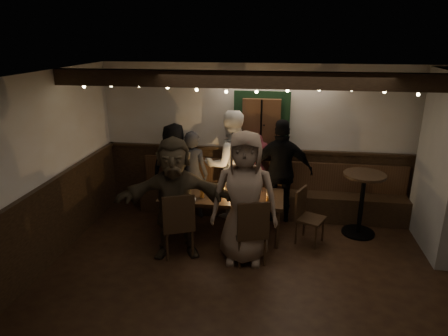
% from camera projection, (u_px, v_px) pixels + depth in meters
% --- Properties ---
extents(room, '(6.02, 5.01, 2.62)m').
position_uv_depth(room, '(343.00, 176.00, 5.85)').
color(room, black).
rests_on(room, ground).
extents(dining_table, '(1.89, 0.81, 0.82)m').
position_uv_depth(dining_table, '(222.00, 198.00, 6.23)').
color(dining_table, black).
rests_on(dining_table, ground).
extents(chair_near_left, '(0.58, 0.58, 0.99)m').
position_uv_depth(chair_near_left, '(178.00, 221.00, 5.60)').
color(chair_near_left, black).
rests_on(chair_near_left, ground).
extents(chair_near_right, '(0.55, 0.55, 0.97)m').
position_uv_depth(chair_near_right, '(251.00, 228.00, 5.42)').
color(chair_near_right, black).
rests_on(chair_near_right, ground).
extents(chair_end, '(0.51, 0.51, 0.85)m').
position_uv_depth(chair_end, '(306.00, 213.00, 6.06)').
color(chair_end, black).
rests_on(chair_end, ground).
extents(high_top, '(0.64, 0.64, 1.02)m').
position_uv_depth(high_top, '(362.00, 196.00, 6.23)').
color(high_top, black).
rests_on(high_top, ground).
extents(person_a, '(0.86, 0.63, 1.63)m').
position_uv_depth(person_a, '(175.00, 170.00, 6.92)').
color(person_a, black).
rests_on(person_a, ground).
extents(person_b, '(0.59, 0.42, 1.52)m').
position_uv_depth(person_b, '(192.00, 174.00, 6.88)').
color(person_b, '#2B2B2F').
rests_on(person_b, ground).
extents(person_c, '(1.11, 1.00, 1.87)m').
position_uv_depth(person_c, '(231.00, 164.00, 6.82)').
color(person_c, white).
rests_on(person_c, ground).
extents(person_d, '(1.06, 0.75, 1.49)m').
position_uv_depth(person_d, '(251.00, 176.00, 6.85)').
color(person_d, '#581D26').
rests_on(person_d, ground).
extents(person_e, '(1.05, 0.48, 1.76)m').
position_uv_depth(person_e, '(282.00, 171.00, 6.64)').
color(person_e, black).
rests_on(person_e, ground).
extents(person_f, '(1.70, 0.83, 1.75)m').
position_uv_depth(person_f, '(175.00, 198.00, 5.57)').
color(person_f, '#392F20').
rests_on(person_f, ground).
extents(person_g, '(0.94, 0.64, 1.88)m').
position_uv_depth(person_g, '(245.00, 198.00, 5.41)').
color(person_g, '#7B6554').
rests_on(person_g, ground).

